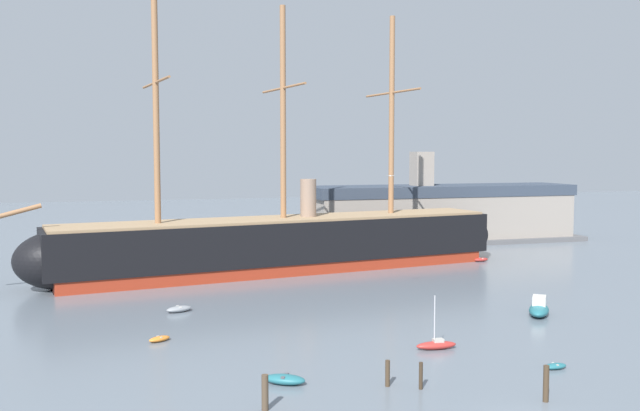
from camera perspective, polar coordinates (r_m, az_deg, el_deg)
tall_ship at (r=90.71m, az=-3.03°, el=-3.12°), size 71.22×19.00×34.37m
dinghy_foreground_left at (r=47.99m, az=-2.92°, el=-14.14°), size 3.07×2.53×0.67m
dinghy_foreground_right at (r=53.82m, az=18.84°, el=-12.44°), size 1.82×0.82×0.43m
sailboat_near_centre at (r=56.64m, az=9.58°, el=-11.26°), size 3.39×1.22×4.33m
dinghy_mid_left at (r=59.57m, az=-13.11°, el=-10.67°), size 2.06×1.58×0.45m
motorboat_mid_right at (r=70.09m, az=17.62°, el=-8.12°), size 4.15×4.66×1.87m
dinghy_alongside_bow at (r=69.70m, az=-11.55°, el=-8.37°), size 2.77×1.84×0.60m
dinghy_far_right at (r=102.02m, az=13.15°, el=-4.37°), size 2.33×1.20×0.53m
dinghy_distant_centre at (r=102.13m, az=-2.27°, el=-4.20°), size 3.12×2.69×0.69m
mooring_piling_nearest at (r=46.77m, az=18.15°, el=-13.79°), size 0.36×0.36×2.32m
mooring_piling_left_pair at (r=47.31m, az=8.32°, el=-13.73°), size 0.26×0.26×1.81m
mooring_piling_right_pair at (r=47.58m, az=5.60°, el=-13.62°), size 0.31×0.31×1.78m
mooring_piling_midwater at (r=43.32m, az=-4.56°, el=-15.14°), size 0.42×0.42×2.21m
dockside_warehouse_right at (r=121.88m, az=10.04°, el=-0.67°), size 50.70×12.32×15.74m
seagull_in_flight at (r=72.10m, az=5.82°, el=2.46°), size 1.08×0.46×0.13m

